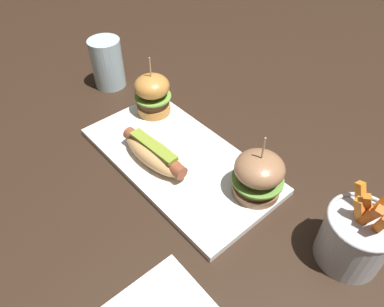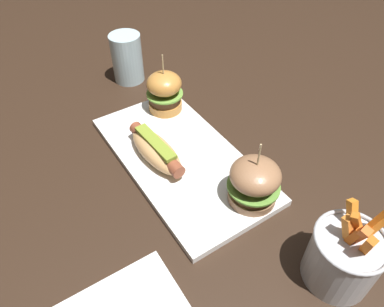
{
  "view_description": "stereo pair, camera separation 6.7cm",
  "coord_description": "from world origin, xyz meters",
  "px_view_note": "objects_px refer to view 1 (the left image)",
  "views": [
    {
      "loc": [
        0.4,
        -0.32,
        0.52
      ],
      "look_at": [
        0.04,
        0.0,
        0.05
      ],
      "focal_mm": 33.33,
      "sensor_mm": 36.0,
      "label": 1
    },
    {
      "loc": [
        0.44,
        -0.26,
        0.52
      ],
      "look_at": [
        0.04,
        0.0,
        0.05
      ],
      "focal_mm": 33.33,
      "sensor_mm": 36.0,
      "label": 2
    }
  ],
  "objects_px": {
    "platter_main": "(179,159)",
    "fries_bucket": "(355,237)",
    "hot_dog": "(154,153)",
    "slider_right": "(258,175)",
    "slider_left": "(153,94)",
    "water_glass": "(107,63)"
  },
  "relations": [
    {
      "from": "hot_dog",
      "to": "water_glass",
      "type": "relative_size",
      "value": 1.33
    },
    {
      "from": "water_glass",
      "to": "hot_dog",
      "type": "bearing_deg",
      "value": -16.44
    },
    {
      "from": "platter_main",
      "to": "hot_dog",
      "type": "height_order",
      "value": "hot_dog"
    },
    {
      "from": "hot_dog",
      "to": "slider_left",
      "type": "bearing_deg",
      "value": 143.61
    },
    {
      "from": "hot_dog",
      "to": "platter_main",
      "type": "bearing_deg",
      "value": 64.18
    },
    {
      "from": "slider_left",
      "to": "fries_bucket",
      "type": "distance_m",
      "value": 0.5
    },
    {
      "from": "water_glass",
      "to": "platter_main",
      "type": "bearing_deg",
      "value": -8.33
    },
    {
      "from": "platter_main",
      "to": "fries_bucket",
      "type": "distance_m",
      "value": 0.35
    },
    {
      "from": "fries_bucket",
      "to": "water_glass",
      "type": "height_order",
      "value": "fries_bucket"
    },
    {
      "from": "hot_dog",
      "to": "water_glass",
      "type": "height_order",
      "value": "water_glass"
    },
    {
      "from": "fries_bucket",
      "to": "platter_main",
      "type": "bearing_deg",
      "value": -168.92
    },
    {
      "from": "hot_dog",
      "to": "slider_right",
      "type": "bearing_deg",
      "value": 26.92
    },
    {
      "from": "slider_right",
      "to": "fries_bucket",
      "type": "bearing_deg",
      "value": 5.62
    },
    {
      "from": "platter_main",
      "to": "fries_bucket",
      "type": "height_order",
      "value": "fries_bucket"
    },
    {
      "from": "slider_left",
      "to": "hot_dog",
      "type": "bearing_deg",
      "value": -36.39
    },
    {
      "from": "platter_main",
      "to": "slider_right",
      "type": "height_order",
      "value": "slider_right"
    },
    {
      "from": "hot_dog",
      "to": "slider_right",
      "type": "xyz_separation_m",
      "value": [
        0.18,
        0.09,
        0.02
      ]
    },
    {
      "from": "platter_main",
      "to": "hot_dog",
      "type": "relative_size",
      "value": 2.51
    },
    {
      "from": "platter_main",
      "to": "water_glass",
      "type": "height_order",
      "value": "water_glass"
    },
    {
      "from": "slider_left",
      "to": "fries_bucket",
      "type": "relative_size",
      "value": 0.95
    },
    {
      "from": "slider_left",
      "to": "water_glass",
      "type": "xyz_separation_m",
      "value": [
        -0.18,
        -0.0,
        -0.0
      ]
    },
    {
      "from": "fries_bucket",
      "to": "water_glass",
      "type": "bearing_deg",
      "value": -178.54
    }
  ]
}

